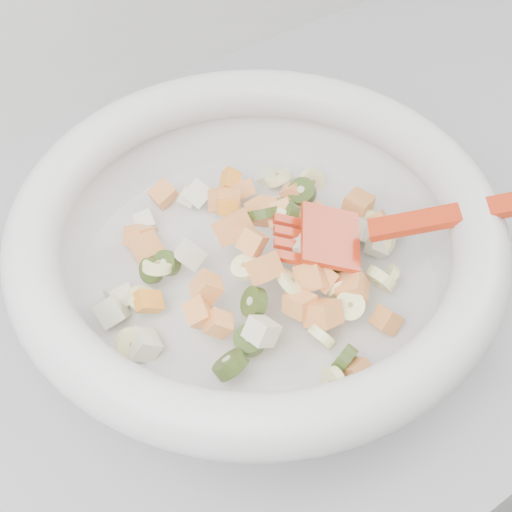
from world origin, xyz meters
TOP-DOWN VIEW (x-y plane):
  - mixing_bowl at (0.16, 1.41)m, footprint 0.43×0.40m

SIDE VIEW (x-z plane):
  - mixing_bowl at x=0.16m, z-range 0.89..1.03m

